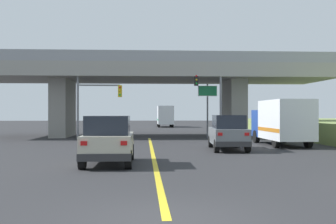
# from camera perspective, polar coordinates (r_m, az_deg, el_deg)

# --- Properties ---
(ground) EXTENTS (160.00, 160.00, 0.00)m
(ground) POSITION_cam_1_polar(r_m,az_deg,el_deg) (38.43, -2.60, -3.33)
(ground) COLOR #2B2B2D
(overpass_bridge) EXTENTS (32.42, 9.06, 7.24)m
(overpass_bridge) POSITION_cam_1_polar(r_m,az_deg,el_deg) (38.49, -2.60, 4.41)
(overpass_bridge) COLOR gray
(overpass_bridge) RESTS_ON ground
(lane_divider_stripe) EXTENTS (0.20, 27.12, 0.01)m
(lane_divider_stripe) POSITION_cam_1_polar(r_m,az_deg,el_deg) (21.90, -2.09, -5.73)
(lane_divider_stripe) COLOR yellow
(lane_divider_stripe) RESTS_ON ground
(suv_lead) EXTENTS (2.00, 4.29, 2.02)m
(suv_lead) POSITION_cam_1_polar(r_m,az_deg,el_deg) (17.51, -8.10, -3.82)
(suv_lead) COLOR #B7B29E
(suv_lead) RESTS_ON ground
(suv_crossing) EXTENTS (2.22, 4.80, 2.02)m
(suv_crossing) POSITION_cam_1_polar(r_m,az_deg,el_deg) (24.36, 8.18, -2.78)
(suv_crossing) COLOR slate
(suv_crossing) RESTS_ON ground
(box_truck) EXTENTS (2.33, 6.67, 2.97)m
(box_truck) POSITION_cam_1_polar(r_m,az_deg,el_deg) (28.42, 15.27, -1.28)
(box_truck) COLOR navy
(box_truck) RESTS_ON ground
(traffic_signal_nearside) EXTENTS (2.27, 0.36, 5.95)m
(traffic_signal_nearside) POSITION_cam_1_polar(r_m,az_deg,el_deg) (34.46, 6.07, 2.53)
(traffic_signal_nearside) COLOR slate
(traffic_signal_nearside) RESTS_ON ground
(traffic_signal_farside) EXTENTS (3.66, 0.36, 5.26)m
(traffic_signal_farside) POSITION_cam_1_polar(r_m,az_deg,el_deg) (34.49, -10.10, 1.78)
(traffic_signal_farside) COLOR slate
(traffic_signal_farside) RESTS_ON ground
(highway_sign) EXTENTS (1.64, 0.17, 4.64)m
(highway_sign) POSITION_cam_1_polar(r_m,az_deg,el_deg) (35.87, 5.41, 1.89)
(highway_sign) COLOR #56595E
(highway_sign) RESTS_ON ground
(semi_truck_distant) EXTENTS (2.33, 6.59, 3.21)m
(semi_truck_distant) POSITION_cam_1_polar(r_m,az_deg,el_deg) (63.91, -0.39, -0.56)
(semi_truck_distant) COLOR navy
(semi_truck_distant) RESTS_ON ground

